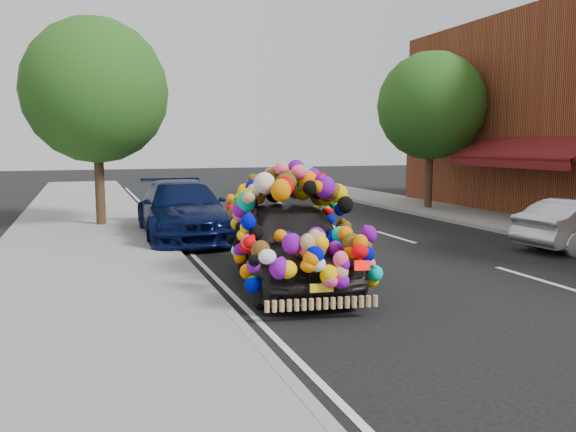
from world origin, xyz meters
The scene contains 8 objects.
ground centered at (0.00, 0.00, 0.00)m, with size 100.00×100.00×0.00m, color black.
sidewalk centered at (-4.30, 0.00, 0.06)m, with size 4.00×60.00×0.12m, color gray.
kerb centered at (-2.35, 0.00, 0.07)m, with size 0.15×60.00×0.13m, color gray.
lane_markings centered at (3.60, 0.00, 0.01)m, with size 6.00×50.00×0.01m, color silver, non-canonical shape.
tree_near_sidewalk centered at (-3.80, 9.50, 4.02)m, with size 4.20×4.20×6.13m.
tree_far_b centered at (8.00, 10.00, 3.89)m, with size 4.00×4.00×5.90m.
plush_art_car centered at (-0.78, 1.23, 1.09)m, with size 2.83×4.84×2.14m.
navy_sedan centered at (-1.80, 6.89, 0.76)m, with size 2.12×5.22×1.52m, color #050D32.
Camera 1 is at (-4.24, -8.05, 2.50)m, focal length 35.00 mm.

